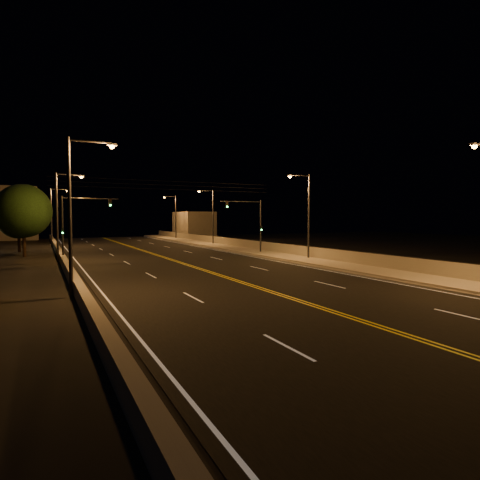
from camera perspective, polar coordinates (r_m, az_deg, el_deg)
name	(u,v)px	position (r m, az deg, el deg)	size (l,w,h in m)	color
ground	(423,341)	(15.40, 24.53, -12.93)	(160.00, 160.00, 0.00)	black
road	(206,271)	(31.74, -4.86, -4.40)	(18.00, 120.00, 0.02)	black
sidewalk	(317,262)	(37.05, 10.89, -3.14)	(3.60, 120.00, 0.30)	#9D9683
curb	(300,264)	(35.96, 8.51, -3.43)	(0.14, 120.00, 0.15)	#9D9683
parapet_wall	(331,254)	(38.00, 12.88, -2.02)	(0.30, 120.00, 1.00)	gray
jersey_barrier	(71,274)	(29.55, -22.96, -4.47)	(0.45, 120.00, 0.78)	gray
distant_building_right	(194,225)	(82.60, -6.60, 2.13)	(6.00, 10.00, 5.36)	slate
distant_building_left	(14,213)	(87.52, -29.42, 3.32)	(8.00, 8.00, 10.01)	slate
parapet_rail	(332,249)	(37.96, 12.89, -1.22)	(0.06, 0.06, 120.00)	black
lane_markings	(206,271)	(31.67, -4.81, -4.40)	(17.32, 116.00, 0.00)	silver
streetlight_1	(306,211)	(39.39, 9.41, 4.16)	(2.55, 0.28, 8.39)	#2D2D33
streetlight_2	(211,213)	(60.69, -4.13, 3.84)	(2.55, 0.28, 8.39)	#2D2D33
streetlight_3	(174,214)	(78.27, -9.34, 3.66)	(2.55, 0.28, 8.39)	#2D2D33
streetlight_4	(76,205)	(22.84, -22.35, 4.68)	(2.55, 0.28, 8.39)	#2D2D33
streetlight_5	(60,210)	(41.06, -24.19, 3.88)	(2.55, 0.28, 8.39)	#2D2D33
streetlight_6	(53,213)	(63.16, -25.00, 3.53)	(2.55, 0.28, 8.39)	#2D2D33
traffic_signal_right	(253,220)	(45.48, 1.86, 2.83)	(5.11, 0.31, 6.19)	#2D2D33
traffic_signal_left	(74,221)	(40.14, -22.54, 2.54)	(5.11, 0.31, 6.19)	#2D2D33
overhead_wires	(170,185)	(40.57, -9.90, 7.67)	(22.00, 0.03, 0.83)	black
tree_0	(23,211)	(48.84, -28.45, 3.65)	(5.75, 5.75, 7.80)	black
tree_1	(18,219)	(55.29, -28.98, 2.59)	(4.68, 4.68, 6.34)	black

